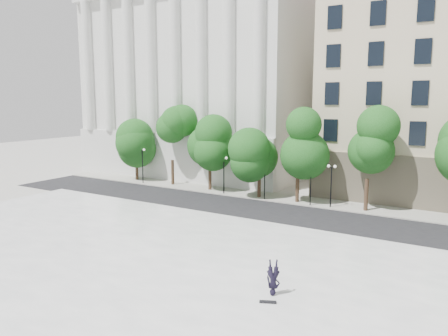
{
  "coord_description": "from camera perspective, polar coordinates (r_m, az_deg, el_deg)",
  "views": [
    {
      "loc": [
        17.51,
        -16.75,
        10.18
      ],
      "look_at": [
        1.25,
        10.0,
        5.22
      ],
      "focal_mm": 35.0,
      "sensor_mm": 36.0,
      "label": 1
    }
  ],
  "objects": [
    {
      "name": "traffic_light_west",
      "position": [
        43.88,
        5.36,
        0.39
      ],
      "size": [
        0.47,
        1.63,
        4.15
      ],
      "color": "black",
      "rests_on": "ground"
    },
    {
      "name": "street",
      "position": [
        40.21,
        4.42,
        -5.67
      ],
      "size": [
        60.0,
        8.0,
        0.02
      ],
      "primitive_type": "cube",
      "color": "black",
      "rests_on": "ground"
    },
    {
      "name": "lamp_posts",
      "position": [
        43.66,
        7.23,
        -0.61
      ],
      "size": [
        37.53,
        0.28,
        4.44
      ],
      "color": "black",
      "rests_on": "ground"
    },
    {
      "name": "far_sidewalk",
      "position": [
        45.49,
        7.85,
        -3.93
      ],
      "size": [
        60.0,
        4.0,
        0.12
      ],
      "primitive_type": "cube",
      "color": "#AEABA1",
      "rests_on": "ground"
    },
    {
      "name": "traffic_light_east",
      "position": [
        42.0,
        11.32,
        -0.01
      ],
      "size": [
        0.7,
        1.83,
        4.22
      ],
      "color": "black",
      "rests_on": "ground"
    },
    {
      "name": "person_lying",
      "position": [
        22.83,
        6.43,
        -15.58
      ],
      "size": [
        1.4,
        1.96,
        0.5
      ],
      "primitive_type": "imported",
      "rotation": [
        -1.54,
        0.0,
        0.44
      ],
      "color": "black",
      "rests_on": "plaza"
    },
    {
      "name": "building_west",
      "position": [
        65.26,
        -0.68,
        11.39
      ],
      "size": [
        31.5,
        27.65,
        25.6
      ],
      "color": "silver",
      "rests_on": "ground"
    },
    {
      "name": "ground",
      "position": [
        26.28,
        -14.23,
        -14.07
      ],
      "size": [
        160.0,
        160.0,
        0.0
      ],
      "primitive_type": "plane",
      "color": "#A6A39C",
      "rests_on": "ground"
    },
    {
      "name": "street_trees",
      "position": [
        43.98,
        8.12,
        2.33
      ],
      "size": [
        44.92,
        4.85,
        7.65
      ],
      "color": "#382619",
      "rests_on": "ground"
    },
    {
      "name": "plaza",
      "position": [
        28.2,
        -9.82,
        -11.8
      ],
      "size": [
        44.0,
        22.0,
        0.45
      ],
      "primitive_type": "cube",
      "color": "white",
      "rests_on": "ground"
    },
    {
      "name": "skateboard",
      "position": [
        22.12,
        5.75,
        -17.02
      ],
      "size": [
        0.83,
        0.52,
        0.08
      ],
      "primitive_type": "cube",
      "rotation": [
        0.0,
        0.0,
        0.41
      ],
      "color": "black",
      "rests_on": "plaza"
    }
  ]
}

